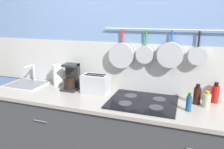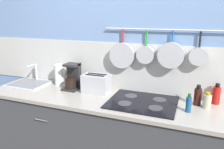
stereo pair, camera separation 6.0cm
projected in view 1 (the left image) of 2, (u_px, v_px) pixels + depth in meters
name	position (u px, v px, depth m)	size (l,w,h in m)	color
wall_back	(130.00, 57.00, 2.29)	(7.20, 0.16, 2.60)	#7293C6
cabinet_base	(119.00, 144.00, 2.21)	(2.80, 0.58, 0.88)	#3F4247
countertop	(120.00, 102.00, 2.08)	(2.84, 0.60, 0.03)	#A59E93
sink_basin	(27.00, 84.00, 2.53)	(0.45, 0.39, 0.22)	#B7BABF
paper_towel_roll	(58.00, 75.00, 2.49)	(0.11, 0.11, 0.24)	white
coffee_maker	(71.00, 79.00, 2.37)	(0.17, 0.18, 0.28)	#262628
toaster	(95.00, 84.00, 2.27)	(0.29, 0.17, 0.20)	#B7BABF
cooktop	(143.00, 102.00, 2.03)	(0.62, 0.51, 0.01)	black
bottle_sesame_oil	(189.00, 103.00, 1.84)	(0.05, 0.05, 0.16)	navy
bottle_olive_oil	(197.00, 95.00, 1.98)	(0.07, 0.07, 0.19)	#33140F
bottle_vinegar	(207.00, 100.00, 1.92)	(0.07, 0.07, 0.15)	#BFB799
bottle_hot_sauce	(215.00, 94.00, 2.01)	(0.07, 0.07, 0.19)	red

